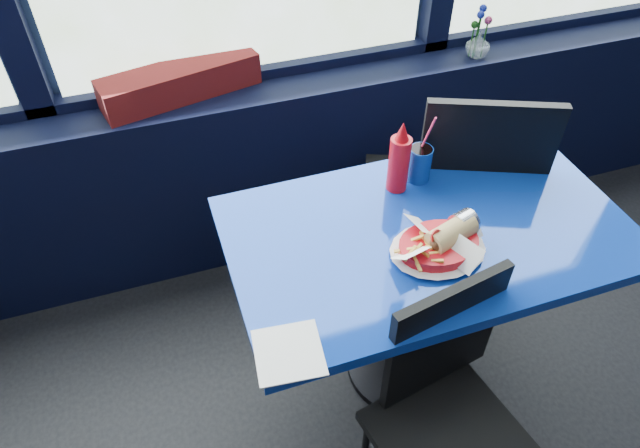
{
  "coord_description": "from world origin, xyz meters",
  "views": [
    {
      "loc": [
        -0.4,
        0.96,
        1.94
      ],
      "look_at": [
        -0.05,
        1.98,
        0.9
      ],
      "focal_mm": 32.0,
      "sensor_mm": 36.0,
      "label": 1
    }
  ],
  "objects_px": {
    "chair_near_back": "(445,189)",
    "ketchup_bottle": "(399,160)",
    "food_basket": "(440,244)",
    "planter_box": "(181,82)",
    "chair_near_front": "(447,401)",
    "soda_cup": "(420,163)",
    "flower_vase": "(479,42)",
    "near_table": "(422,269)"
  },
  "relations": [
    {
      "from": "chair_near_back",
      "to": "ketchup_bottle",
      "type": "height_order",
      "value": "chair_near_back"
    },
    {
      "from": "chair_near_back",
      "to": "food_basket",
      "type": "relative_size",
      "value": 3.81
    },
    {
      "from": "planter_box",
      "to": "food_basket",
      "type": "height_order",
      "value": "planter_box"
    },
    {
      "from": "chair_near_front",
      "to": "soda_cup",
      "type": "relative_size",
      "value": 3.37
    },
    {
      "from": "chair_near_front",
      "to": "flower_vase",
      "type": "distance_m",
      "value": 1.47
    },
    {
      "from": "food_basket",
      "to": "ketchup_bottle",
      "type": "xyz_separation_m",
      "value": [
        0.0,
        0.3,
        0.08
      ]
    },
    {
      "from": "planter_box",
      "to": "near_table",
      "type": "bearing_deg",
      "value": -70.36
    },
    {
      "from": "food_basket",
      "to": "soda_cup",
      "type": "relative_size",
      "value": 1.04
    },
    {
      "from": "near_table",
      "to": "chair_near_back",
      "type": "distance_m",
      "value": 0.41
    },
    {
      "from": "flower_vase",
      "to": "ketchup_bottle",
      "type": "bearing_deg",
      "value": -136.04
    },
    {
      "from": "planter_box",
      "to": "soda_cup",
      "type": "distance_m",
      "value": 0.94
    },
    {
      "from": "ketchup_bottle",
      "to": "soda_cup",
      "type": "relative_size",
      "value": 0.98
    },
    {
      "from": "chair_near_back",
      "to": "flower_vase",
      "type": "distance_m",
      "value": 0.68
    },
    {
      "from": "chair_near_front",
      "to": "flower_vase",
      "type": "height_order",
      "value": "flower_vase"
    },
    {
      "from": "near_table",
      "to": "planter_box",
      "type": "bearing_deg",
      "value": 122.92
    },
    {
      "from": "food_basket",
      "to": "ketchup_bottle",
      "type": "relative_size",
      "value": 1.06
    },
    {
      "from": "flower_vase",
      "to": "soda_cup",
      "type": "bearing_deg",
      "value": -132.75
    },
    {
      "from": "flower_vase",
      "to": "planter_box",
      "type": "bearing_deg",
      "value": 175.99
    },
    {
      "from": "chair_near_back",
      "to": "near_table",
      "type": "bearing_deg",
      "value": 75.0
    },
    {
      "from": "soda_cup",
      "to": "chair_near_front",
      "type": "bearing_deg",
      "value": -105.97
    },
    {
      "from": "ketchup_bottle",
      "to": "food_basket",
      "type": "bearing_deg",
      "value": -90.43
    },
    {
      "from": "food_basket",
      "to": "chair_near_back",
      "type": "bearing_deg",
      "value": 64.37
    },
    {
      "from": "near_table",
      "to": "food_basket",
      "type": "relative_size",
      "value": 4.56
    },
    {
      "from": "near_table",
      "to": "chair_near_back",
      "type": "relative_size",
      "value": 1.2
    },
    {
      "from": "chair_near_front",
      "to": "ketchup_bottle",
      "type": "distance_m",
      "value": 0.72
    },
    {
      "from": "chair_near_back",
      "to": "flower_vase",
      "type": "bearing_deg",
      "value": -103.46
    },
    {
      "from": "near_table",
      "to": "chair_near_front",
      "type": "bearing_deg",
      "value": -105.21
    },
    {
      "from": "near_table",
      "to": "chair_near_back",
      "type": "xyz_separation_m",
      "value": [
        0.25,
        0.32,
        0.01
      ]
    },
    {
      "from": "flower_vase",
      "to": "soda_cup",
      "type": "xyz_separation_m",
      "value": [
        -0.55,
        -0.59,
        -0.05
      ]
    },
    {
      "from": "food_basket",
      "to": "soda_cup",
      "type": "bearing_deg",
      "value": 81.83
    },
    {
      "from": "flower_vase",
      "to": "chair_near_back",
      "type": "bearing_deg",
      "value": -126.45
    },
    {
      "from": "near_table",
      "to": "soda_cup",
      "type": "bearing_deg",
      "value": 72.67
    },
    {
      "from": "planter_box",
      "to": "flower_vase",
      "type": "xyz_separation_m",
      "value": [
        1.2,
        -0.08,
        0.01
      ]
    },
    {
      "from": "chair_near_front",
      "to": "chair_near_back",
      "type": "bearing_deg",
      "value": 53.11
    },
    {
      "from": "chair_near_front",
      "to": "food_basket",
      "type": "height_order",
      "value": "chair_near_front"
    },
    {
      "from": "near_table",
      "to": "planter_box",
      "type": "relative_size",
      "value": 2.04
    },
    {
      "from": "near_table",
      "to": "flower_vase",
      "type": "relative_size",
      "value": 5.68
    },
    {
      "from": "chair_near_front",
      "to": "ketchup_bottle",
      "type": "relative_size",
      "value": 3.42
    },
    {
      "from": "chair_near_back",
      "to": "ketchup_bottle",
      "type": "xyz_separation_m",
      "value": [
        -0.26,
        -0.11,
        0.28
      ]
    },
    {
      "from": "planter_box",
      "to": "chair_near_back",
      "type": "bearing_deg",
      "value": -48.16
    },
    {
      "from": "near_table",
      "to": "ketchup_bottle",
      "type": "xyz_separation_m",
      "value": [
        -0.02,
        0.21,
        0.29
      ]
    },
    {
      "from": "food_basket",
      "to": "near_table",
      "type": "bearing_deg",
      "value": 86.55
    }
  ]
}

